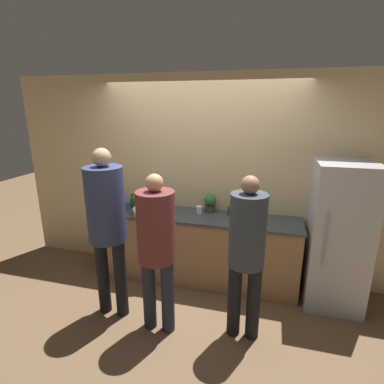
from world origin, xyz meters
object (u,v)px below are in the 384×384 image
(person_left, at_px, (107,218))
(cup_blue, at_px, (127,206))
(refrigerator, at_px, (338,236))
(potted_plant, at_px, (210,203))
(fruit_bowl, at_px, (148,211))
(person_center, at_px, (156,241))
(person_right, at_px, (247,247))
(bottle_green, at_px, (133,202))
(utensil_crock, at_px, (232,210))
(cup_white, at_px, (199,210))
(bottle_red, at_px, (243,212))

(person_left, xyz_separation_m, cup_blue, (-0.21, 0.85, -0.17))
(refrigerator, height_order, potted_plant, refrigerator)
(fruit_bowl, distance_m, potted_plant, 0.80)
(person_center, bearing_deg, person_right, 8.42)
(person_center, xyz_separation_m, bottle_green, (-0.76, 1.06, -0.01))
(cup_blue, bearing_deg, utensil_crock, 6.30)
(potted_plant, bearing_deg, cup_blue, -169.72)
(fruit_bowl, height_order, cup_white, fruit_bowl)
(person_left, xyz_separation_m, fruit_bowl, (0.12, 0.76, -0.18))
(refrigerator, distance_m, bottle_red, 1.07)
(refrigerator, xyz_separation_m, potted_plant, (-1.49, 0.20, 0.20))
(fruit_bowl, bearing_deg, person_center, -62.05)
(person_left, distance_m, cup_blue, 0.89)
(person_left, bearing_deg, refrigerator, 19.67)
(refrigerator, bearing_deg, potted_plant, 172.15)
(fruit_bowl, height_order, utensil_crock, utensil_crock)
(person_center, height_order, bottle_green, person_center)
(fruit_bowl, height_order, cup_blue, fruit_bowl)
(bottle_green, xyz_separation_m, cup_blue, (-0.02, -0.11, -0.02))
(bottle_green, distance_m, bottle_red, 1.47)
(refrigerator, relative_size, potted_plant, 7.18)
(utensil_crock, xyz_separation_m, bottle_green, (-1.32, -0.04, 0.00))
(fruit_bowl, xyz_separation_m, cup_blue, (-0.32, 0.09, 0.01))
(person_center, relative_size, potted_plant, 7.08)
(cup_white, bearing_deg, cup_blue, -174.10)
(bottle_green, distance_m, cup_white, 0.93)
(refrigerator, xyz_separation_m, person_left, (-2.34, -0.84, 0.29))
(refrigerator, xyz_separation_m, person_right, (-0.93, -0.82, 0.14))
(person_right, height_order, bottle_green, person_right)
(person_left, height_order, bottle_green, person_left)
(person_right, bearing_deg, bottle_red, 97.49)
(potted_plant, bearing_deg, cup_white, -140.65)
(utensil_crock, distance_m, bottle_red, 0.16)
(refrigerator, bearing_deg, person_left, -160.33)
(person_center, distance_m, cup_blue, 1.23)
(person_center, distance_m, person_right, 0.85)
(cup_blue, distance_m, cup_white, 0.95)
(person_right, height_order, cup_blue, person_right)
(person_right, bearing_deg, utensil_crock, 105.59)
(person_right, relative_size, fruit_bowl, 4.42)
(fruit_bowl, distance_m, bottle_green, 0.36)
(potted_plant, bearing_deg, bottle_green, -175.40)
(fruit_bowl, bearing_deg, utensil_crock, 12.93)
(person_center, height_order, cup_blue, person_center)
(bottle_green, bearing_deg, utensil_crock, 1.71)
(bottle_green, bearing_deg, cup_blue, -102.52)
(fruit_bowl, bearing_deg, potted_plant, 20.66)
(person_center, height_order, potted_plant, person_center)
(person_right, bearing_deg, potted_plant, 118.54)
(refrigerator, xyz_separation_m, person_center, (-1.77, -0.94, 0.15))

